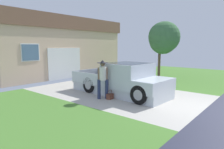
% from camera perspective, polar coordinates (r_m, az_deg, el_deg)
% --- Properties ---
extents(pickup_truck, '(2.27, 5.22, 1.58)m').
position_cam_1_polar(pickup_truck, '(9.81, 3.85, -1.82)').
color(pickup_truck, silver).
rests_on(pickup_truck, ground).
extents(person_with_hat, '(0.53, 0.53, 1.77)m').
position_cam_1_polar(person_with_hat, '(9.00, -2.65, -0.62)').
color(person_with_hat, navy).
rests_on(person_with_hat, ground).
extents(handbag, '(0.30, 0.20, 0.43)m').
position_cam_1_polar(handbag, '(9.09, -0.59, -6.17)').
color(handbag, brown).
rests_on(handbag, ground).
extents(house_with_garage, '(11.18, 6.42, 4.61)m').
position_cam_1_polar(house_with_garage, '(18.08, -17.09, 7.57)').
color(house_with_garage, '#D2B190').
rests_on(house_with_garage, ground).
extents(front_yard_tree, '(2.34, 2.30, 4.19)m').
position_cam_1_polar(front_yard_tree, '(15.42, 14.44, 10.08)').
color(front_yard_tree, brown).
rests_on(front_yard_tree, ground).
extents(wheeled_trash_bin, '(0.60, 0.72, 1.08)m').
position_cam_1_polar(wheeled_trash_bin, '(15.36, -0.53, 1.36)').
color(wheeled_trash_bin, '#424247').
rests_on(wheeled_trash_bin, ground).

